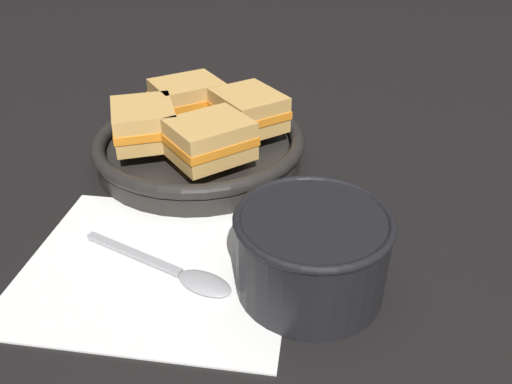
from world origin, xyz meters
TOP-DOWN VIEW (x-y plane):
  - ground_plane at (0.00, 0.00)m, footprint 4.00×4.00m
  - napkin at (-0.04, -0.05)m, footprint 0.28×0.24m
  - soup_bowl at (0.11, -0.07)m, footprint 0.14×0.14m
  - spoon at (-0.01, -0.07)m, footprint 0.16×0.09m
  - skillet at (-0.02, 0.16)m, footprint 0.27×0.39m
  - sandwich_near_left at (0.00, 0.09)m, footprint 0.12×0.11m
  - sandwich_near_right at (0.04, 0.18)m, footprint 0.11×0.12m
  - sandwich_far_left at (-0.05, 0.22)m, footprint 0.12×0.11m
  - sandwich_far_right at (-0.09, 0.13)m, footprint 0.10×0.11m

SIDE VIEW (x-z plane):
  - ground_plane at x=0.00m, z-range 0.00..0.00m
  - napkin at x=-0.04m, z-range 0.00..0.00m
  - spoon at x=-0.01m, z-range 0.00..0.01m
  - skillet at x=-0.02m, z-range 0.00..0.04m
  - soup_bowl at x=0.11m, z-range 0.01..0.09m
  - sandwich_near_left at x=0.00m, z-range 0.04..0.09m
  - sandwich_near_right at x=0.04m, z-range 0.04..0.09m
  - sandwich_far_left at x=-0.05m, z-range 0.04..0.09m
  - sandwich_far_right at x=-0.09m, z-range 0.04..0.09m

